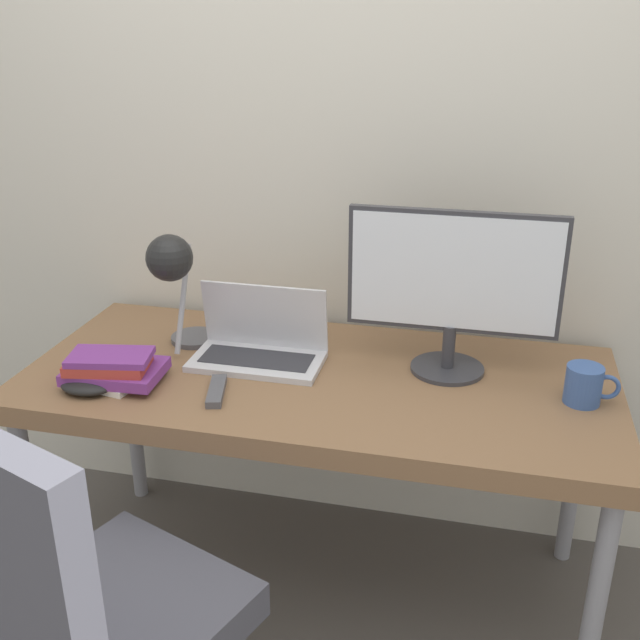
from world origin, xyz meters
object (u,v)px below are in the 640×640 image
Objects in this scene: laptop at (259,346)px; desk_lamp at (173,270)px; monitor at (453,283)px; office_chair at (75,610)px; game_controller at (87,385)px; mug at (585,385)px; book_stack at (112,368)px.

laptop is 1.00× the size of desk_lamp.
monitor is at bearing 6.49° from laptop.
game_controller is at bearing 115.07° from office_chair.
desk_lamp reaches higher than mug.
laptop reaches higher than book_stack.
desk_lamp is at bearing 60.20° from game_controller.
laptop reaches higher than game_controller.
book_stack is at bearing -117.55° from desk_lamp.
game_controller is at bearing -169.24° from mug.
desk_lamp is at bearing 62.45° from book_stack.
monitor reaches higher than laptop.
book_stack is 1.90× the size of mug.
office_chair is at bearing -126.32° from monitor.
monitor is 0.78m from desk_lamp.
monitor is at bearing 53.68° from office_chair.
desk_lamp is at bearing 97.40° from office_chair.
book_stack is 1.81× the size of game_controller.
desk_lamp reaches higher than office_chair.
monitor is 0.56× the size of office_chair.
game_controller is at bearing -119.80° from desk_lamp.
monitor is at bearing 21.02° from game_controller.
game_controller is (-0.15, -0.27, -0.25)m from desk_lamp.
mug is (1.24, 0.18, 0.01)m from book_stack.
desk_lamp is 0.39m from game_controller.
laptop is at bearing 6.99° from desk_lamp.
laptop is 0.90m from mug.
mug is at bearing -1.10° from desk_lamp.
game_controller is (-0.93, -0.36, -0.24)m from monitor.
office_chair is at bearing -82.60° from desk_lamp.
monitor is at bearing 6.64° from desk_lamp.
game_controller is (-0.26, 0.55, 0.20)m from office_chair.
monitor is 0.96m from book_stack.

